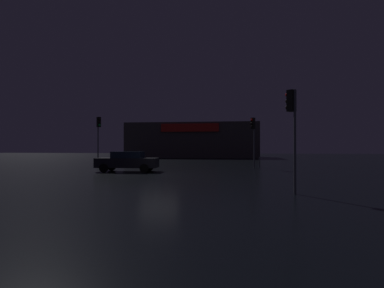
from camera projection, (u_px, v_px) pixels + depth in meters
name	position (u px, v px, depth m)	size (l,w,h in m)	color
ground_plane	(159.00, 175.00, 19.81)	(120.00, 120.00, 0.00)	black
store_building	(193.00, 140.00, 52.49)	(21.89, 9.26, 5.80)	#4C4742
traffic_signal_main	(99.00, 129.00, 27.37)	(0.42, 0.42, 4.56)	#595B60
traffic_signal_cross_left	(253.00, 131.00, 26.36)	(0.41, 0.43, 4.39)	#595B60
traffic_signal_cross_right	(292.00, 113.00, 12.21)	(0.42, 0.42, 4.19)	#595B60
car_near	(127.00, 161.00, 22.70)	(4.62, 2.03, 1.51)	black
bollard_kerb_a	(259.00, 162.00, 27.69)	(0.10, 0.10, 0.91)	#595B60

